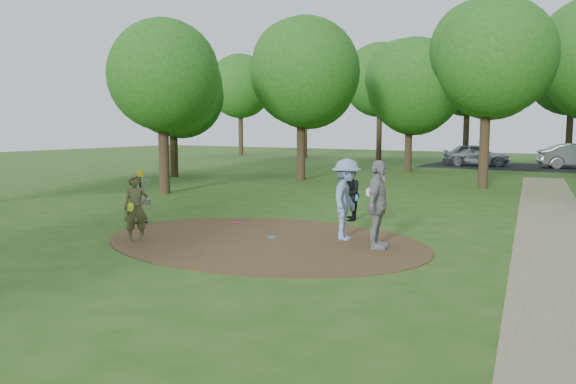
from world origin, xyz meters
The scene contains 13 objects.
ground centered at (0.00, 0.00, 0.00)m, with size 100.00×100.00×0.00m, color #2D5119.
dirt_clearing centered at (0.00, 0.00, 0.01)m, with size 8.40×8.40×0.02m, color #47301C.
footpath centered at (6.50, 2.00, 0.01)m, with size 2.00×40.00×0.01m, color #8C7A5B.
parking_lot centered at (2.00, 30.00, 0.00)m, with size 14.00×8.00×0.01m, color black.
player_observer_with_disc centered at (-2.64, -1.65, 0.83)m, with size 0.69×0.72×1.66m.
player_throwing_with_disc centered at (1.69, 1.20, 1.02)m, with size 1.35×1.45×2.03m.
player_walking_with_disc centered at (0.53, 3.87, 0.81)m, with size 0.87×0.96×1.61m.
player_waiting_with_disc centered at (2.75, 0.64, 1.03)m, with size 0.68×1.27×2.06m.
disc_ground_cyan centered at (0.00, 0.42, 0.03)m, with size 0.22×0.22×0.02m, color #1A86D2.
disc_ground_red centered at (-2.02, 1.65, 0.03)m, with size 0.22×0.22×0.02m, color red.
car_left centered at (-1.66, 29.54, 0.78)m, with size 1.84×4.57×1.56m, color #AFB1B7.
disc_golf_basket centered at (-4.50, 0.30, 0.87)m, with size 0.63×0.63×1.54m.
tree_ring centered at (1.42, 9.02, 5.25)m, with size 37.17×46.31×9.70m.
Camera 1 is at (7.63, -11.33, 2.85)m, focal length 35.00 mm.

